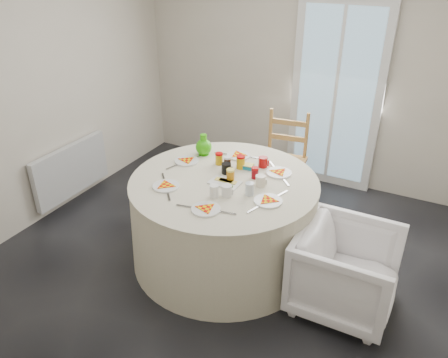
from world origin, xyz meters
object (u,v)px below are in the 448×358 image
at_px(green_pitcher, 204,147).
at_px(wooden_chair, 282,165).
at_px(radiator, 71,170).
at_px(armchair, 347,266).
at_px(table, 224,221).

bearing_deg(green_pitcher, wooden_chair, 41.26).
relative_size(radiator, wooden_chair, 0.98).
bearing_deg(armchair, table, 83.47).
bearing_deg(armchair, green_pitcher, 72.08).
height_order(armchair, green_pitcher, green_pitcher).
relative_size(radiator, green_pitcher, 5.11).
bearing_deg(table, radiator, 176.92).
xyz_separation_m(radiator, wooden_chair, (2.03, 1.01, 0.09)).
relative_size(radiator, table, 0.61).
distance_m(table, wooden_chair, 1.12).
xyz_separation_m(radiator, table, (1.92, -0.10, -0.01)).
xyz_separation_m(armchair, green_pitcher, (-1.51, 0.48, 0.48)).
relative_size(radiator, armchair, 1.33).
xyz_separation_m(table, green_pitcher, (-0.40, 0.36, 0.49)).
bearing_deg(wooden_chair, radiator, -160.65).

